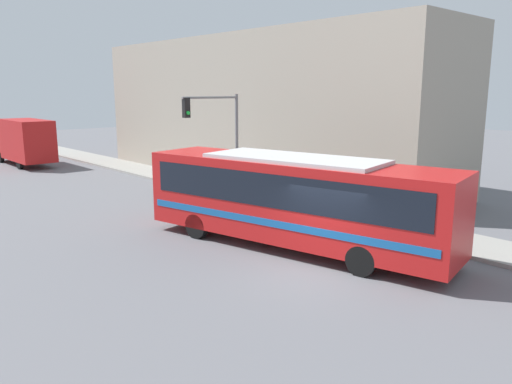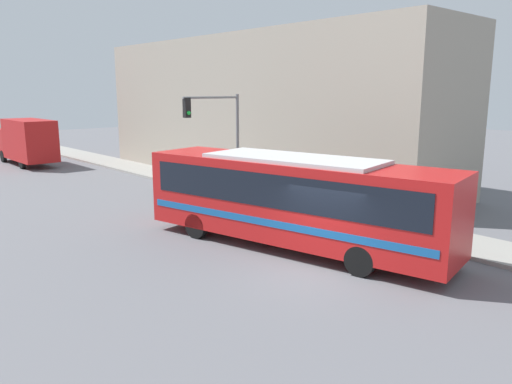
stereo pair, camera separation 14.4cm
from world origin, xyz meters
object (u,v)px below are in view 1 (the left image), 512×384
(delivery_truck, at_px, (24,141))
(fire_hydrant, at_px, (351,212))
(parking_meter, at_px, (236,178))
(traffic_light_pole, at_px, (218,127))
(pedestrian_near_corner, at_px, (206,166))
(city_bus, at_px, (294,196))

(delivery_truck, relative_size, fire_hydrant, 9.37)
(fire_hydrant, bearing_deg, parking_meter, 90.00)
(traffic_light_pole, bearing_deg, fire_hydrant, -82.18)
(traffic_light_pole, height_order, pedestrian_near_corner, traffic_light_pole)
(fire_hydrant, bearing_deg, pedestrian_near_corner, 83.66)
(pedestrian_near_corner, bearing_deg, city_bus, -113.31)
(traffic_light_pole, xyz_separation_m, parking_meter, (1.00, -0.11, -2.62))
(delivery_truck, xyz_separation_m, traffic_light_pole, (3.14, -18.85, 1.83))
(delivery_truck, height_order, traffic_light_pole, traffic_light_pole)
(delivery_truck, bearing_deg, fire_hydrant, -81.00)
(parking_meter, bearing_deg, fire_hydrant, -90.00)
(fire_hydrant, height_order, traffic_light_pole, traffic_light_pole)
(city_bus, xyz_separation_m, delivery_truck, (-0.28, 26.60, -0.04))
(delivery_truck, distance_m, parking_meter, 19.43)
(parking_meter, height_order, pedestrian_near_corner, pedestrian_near_corner)
(city_bus, height_order, pedestrian_near_corner, city_bus)
(fire_hydrant, distance_m, traffic_light_pole, 7.99)
(traffic_light_pole, distance_m, parking_meter, 2.81)
(parking_meter, bearing_deg, traffic_light_pole, 173.47)
(parking_meter, distance_m, pedestrian_near_corner, 4.50)
(fire_hydrant, bearing_deg, city_bus, -173.46)
(delivery_truck, height_order, pedestrian_near_corner, delivery_truck)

